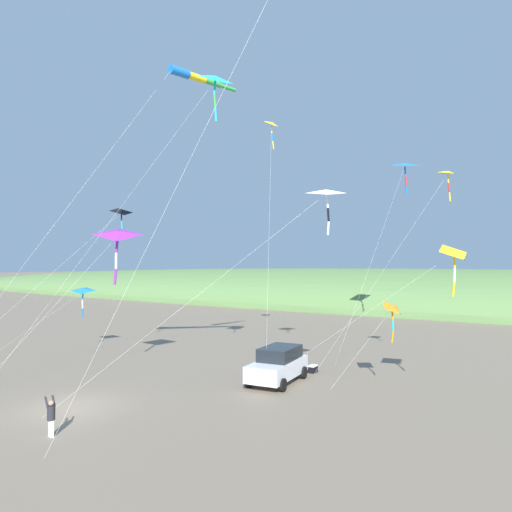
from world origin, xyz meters
The scene contains 16 objects.
ground_plane centered at (0.00, 0.00, 0.00)m, with size 600.00×600.00×0.00m, color #756654.
dune_ridge_grassy centered at (55.00, 0.00, 0.00)m, with size 28.00×240.00×11.12m, color #567A42.
parked_car centered at (8.65, -5.53, 0.95)m, with size 4.48×2.45×1.85m.
cooler_box centered at (11.66, -6.11, 0.21)m, with size 0.62×0.42×0.42m.
person_child_green_jacket centered at (-2.56, -2.45, 0.79)m, with size 0.40×0.48×1.45m.
kite_delta_blue_topmost centered at (6.17, -9.40, 9.42)m, with size 8.41×9.96×9.72m.
kite_delta_magenta_far_left centered at (8.79, 6.87, 9.80)m, with size 14.31×2.10×10.18m.
kite_delta_red_high_left centered at (13.13, -13.24, 11.01)m, with size 2.55×7.46×11.25m.
kite_delta_small_distant centered at (8.89, 11.03, 4.31)m, with size 11.91×4.72×4.63m.
kite_delta_white_trailing centered at (4.93, 2.74, 7.91)m, with size 11.54×3.62×8.44m.
kite_delta_rainbow_low_near centered at (9.19, -14.23, 6.78)m, with size 2.41×9.93×7.20m.
kite_delta_long_streamer_left centered at (5.80, -3.49, 15.65)m, with size 6.63×11.28×16.10m.
kite_delta_yellow_midlevel centered at (27.24, -7.29, 14.64)m, with size 13.91×2.18×15.01m.
kite_delta_green_low_center centered at (10.30, -11.16, 4.09)m, with size 2.13×3.14×4.45m.
kite_delta_black_fish_shape centered at (16.12, -0.72, 16.41)m, with size 9.72×5.54×16.80m.
kite_windsock_long_streamer_right centered at (6.85, -1.27, 16.62)m, with size 14.00×6.85×16.87m.
Camera 1 is at (-12.87, -17.96, 6.32)m, focal length 32.70 mm.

